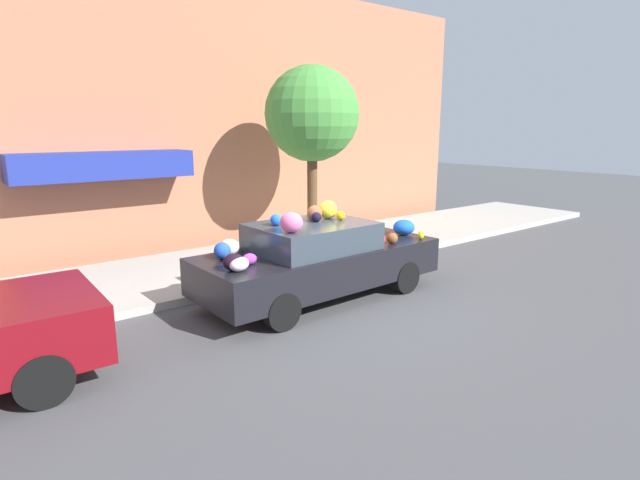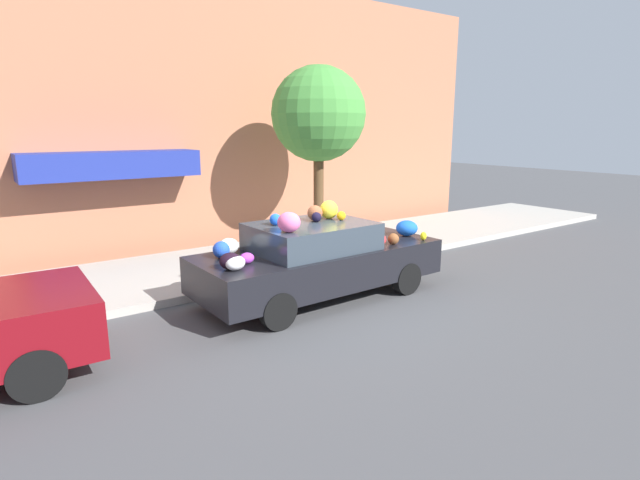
% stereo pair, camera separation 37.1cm
% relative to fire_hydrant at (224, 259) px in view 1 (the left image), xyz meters
% --- Properties ---
extents(ground_plane, '(60.00, 60.00, 0.00)m').
position_rel_fire_hydrant_xyz_m(ground_plane, '(0.96, -1.77, -0.49)').
color(ground_plane, '#4C4C4F').
extents(sidewalk_curb, '(24.00, 3.20, 0.14)m').
position_rel_fire_hydrant_xyz_m(sidewalk_curb, '(0.96, 0.93, -0.42)').
color(sidewalk_curb, '#B2ADA3').
rests_on(sidewalk_curb, ground).
extents(building_facade, '(18.00, 1.20, 6.47)m').
position_rel_fire_hydrant_xyz_m(building_facade, '(0.85, 3.15, 2.70)').
color(building_facade, '#B26B4C').
rests_on(building_facade, ground).
extents(street_tree, '(2.18, 2.18, 4.19)m').
position_rel_fire_hydrant_xyz_m(street_tree, '(2.89, 1.04, 2.73)').
color(street_tree, brown).
rests_on(street_tree, sidewalk_curb).
extents(fire_hydrant, '(0.20, 0.20, 0.70)m').
position_rel_fire_hydrant_xyz_m(fire_hydrant, '(0.00, 0.00, 0.00)').
color(fire_hydrant, '#B2B2B7').
rests_on(fire_hydrant, sidewalk_curb).
extents(art_car, '(4.43, 1.82, 1.68)m').
position_rel_fire_hydrant_xyz_m(art_car, '(0.91, -1.74, 0.24)').
color(art_car, black).
rests_on(art_car, ground).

